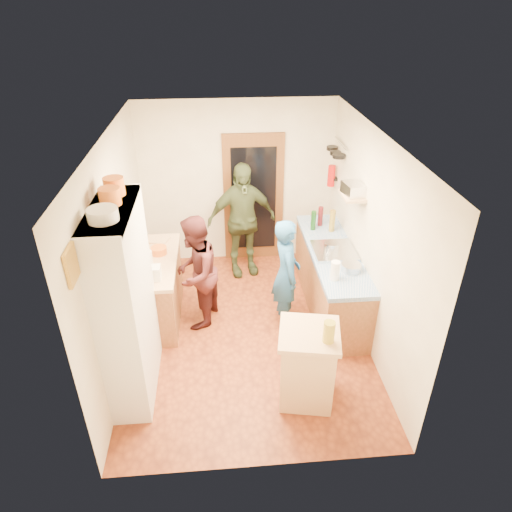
{
  "coord_description": "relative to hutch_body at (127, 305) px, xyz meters",
  "views": [
    {
      "loc": [
        -0.3,
        -4.73,
        3.92
      ],
      "look_at": [
        0.13,
        0.15,
        1.06
      ],
      "focal_mm": 32.0,
      "sensor_mm": 36.0,
      "label": 1
    }
  ],
  "objects": [
    {
      "name": "bottle_b",
      "position": [
        2.48,
        2.05,
        -0.05
      ],
      "size": [
        0.09,
        0.09,
        0.29
      ],
      "primitive_type": "cylinder",
      "rotation": [
        0.0,
        0.0,
        -0.3
      ],
      "color": "#591419",
      "rests_on": "right_counter_top"
    },
    {
      "name": "pan_hang_b",
      "position": [
        2.7,
        2.35,
        0.8
      ],
      "size": [
        0.16,
        0.16,
        0.05
      ],
      "primitive_type": "cylinder",
      "color": "black",
      "rests_on": "pan_rail"
    },
    {
      "name": "toaster",
      "position": [
        0.15,
        0.78,
        -0.11
      ],
      "size": [
        0.23,
        0.15,
        0.17
      ],
      "primitive_type": "cube",
      "rotation": [
        0.0,
        0.0,
        -0.01
      ],
      "color": "white",
      "rests_on": "left_counter_top"
    },
    {
      "name": "hob",
      "position": [
        2.5,
        1.24,
        -0.18
      ],
      "size": [
        0.55,
        0.58,
        0.04
      ],
      "primitive_type": "cube",
      "color": "silver",
      "rests_on": "right_counter_top"
    },
    {
      "name": "kettle",
      "position": [
        0.05,
        1.16,
        -0.11
      ],
      "size": [
        0.19,
        0.19,
        0.17
      ],
      "primitive_type": "cylinder",
      "rotation": [
        0.0,
        0.0,
        -0.29
      ],
      "color": "white",
      "rests_on": "left_counter_top"
    },
    {
      "name": "pan_hang_c",
      "position": [
        2.7,
        2.55,
        0.81
      ],
      "size": [
        0.17,
        0.17,
        0.05
      ],
      "primitive_type": "cylinder",
      "color": "black",
      "rests_on": "pan_rail"
    },
    {
      "name": "oil_jar",
      "position": [
        2.02,
        -0.52,
        -0.07
      ],
      "size": [
        0.14,
        0.14,
        0.23
      ],
      "primitive_type": "cylinder",
      "rotation": [
        0.0,
        0.0,
        -0.19
      ],
      "color": "#AD9E2D",
      "rests_on": "island_top"
    },
    {
      "name": "cutting_board",
      "position": [
        1.83,
        -0.31,
        -0.21
      ],
      "size": [
        0.4,
        0.34,
        0.02
      ],
      "primitive_type": "cube",
      "rotation": [
        0.0,
        0.0,
        -0.19
      ],
      "color": "white",
      "rests_on": "island_top"
    },
    {
      "name": "left_counter_base",
      "position": [
        0.1,
        1.25,
        -0.68
      ],
      "size": [
        0.6,
        1.4,
        0.85
      ],
      "primitive_type": "cube",
      "color": "#A0603B",
      "rests_on": "ground"
    },
    {
      "name": "bottle_a",
      "position": [
        2.35,
        1.93,
        -0.06
      ],
      "size": [
        0.08,
        0.08,
        0.29
      ],
      "primitive_type": "cylinder",
      "rotation": [
        0.0,
        0.0,
        -0.1
      ],
      "color": "#143F14",
      "rests_on": "right_counter_top"
    },
    {
      "name": "pan_rail",
      "position": [
        2.76,
        2.33,
        0.95
      ],
      "size": [
        0.02,
        0.65,
        0.02
      ],
      "primitive_type": "cylinder",
      "rotation": [
        1.57,
        0.0,
        0.0
      ],
      "color": "silver",
      "rests_on": "wall_right"
    },
    {
      "name": "wall_right",
      "position": [
        2.81,
        0.8,
        0.2
      ],
      "size": [
        0.02,
        4.0,
        2.6
      ],
      "primitive_type": "cube",
      "color": "silver",
      "rests_on": "ground"
    },
    {
      "name": "door_frame",
      "position": [
        1.55,
        2.77,
        -0.05
      ],
      "size": [
        0.95,
        0.06,
        2.1
      ],
      "primitive_type": "cube",
      "color": "brown",
      "rests_on": "ground"
    },
    {
      "name": "fire_extinguisher",
      "position": [
        2.71,
        2.5,
        0.4
      ],
      "size": [
        0.11,
        0.11,
        0.32
      ],
      "primitive_type": "cylinder",
      "color": "red",
      "rests_on": "wall_right"
    },
    {
      "name": "radio",
      "position": [
        2.67,
        1.25,
        0.69
      ],
      "size": [
        0.27,
        0.33,
        0.15
      ],
      "primitive_type": "cube",
      "rotation": [
        0.0,
        0.0,
        0.17
      ],
      "color": "silver",
      "rests_on": "wall_shelf"
    },
    {
      "name": "orange_pot_b",
      "position": [
        0.0,
        0.31,
        1.19
      ],
      "size": [
        0.2,
        0.2,
        0.18
      ],
      "primitive_type": "cylinder",
      "color": "orange",
      "rests_on": "hutch_top_shelf"
    },
    {
      "name": "plate_stack",
      "position": [
        0.0,
        -0.27,
        1.16
      ],
      "size": [
        0.27,
        0.27,
        0.11
      ],
      "primitive_type": "cylinder",
      "color": "white",
      "rests_on": "hutch_top_shelf"
    },
    {
      "name": "hutch_body",
      "position": [
        0.0,
        0.0,
        0.0
      ],
      "size": [
        0.4,
        1.2,
        2.2
      ],
      "primitive_type": "cube",
      "color": "silver",
      "rests_on": "ground"
    },
    {
      "name": "wall_back",
      "position": [
        1.3,
        2.81,
        0.2
      ],
      "size": [
        3.0,
        0.02,
        2.6
      ],
      "primitive_type": "cube",
      "color": "silver",
      "rests_on": "ground"
    },
    {
      "name": "person_left",
      "position": [
        0.7,
        1.1,
        -0.32
      ],
      "size": [
        0.78,
        0.89,
        1.55
      ],
      "primitive_type": "imported",
      "rotation": [
        0.0,
        0.0,
        -1.86
      ],
      "color": "#411A1B",
      "rests_on": "ground"
    },
    {
      "name": "right_counter_top",
      "position": [
        2.5,
        1.3,
        -0.23
      ],
      "size": [
        0.62,
        2.22,
        0.06
      ],
      "primitive_type": "cube",
      "color": "#1955AA",
      "rests_on": "right_counter_base"
    },
    {
      "name": "mixing_bowl",
      "position": [
        2.6,
        0.76,
        -0.15
      ],
      "size": [
        0.32,
        0.32,
        0.1
      ],
      "primitive_type": "cylinder",
      "rotation": [
        0.0,
        0.0,
        0.34
      ],
      "color": "silver",
      "rests_on": "right_counter_top"
    },
    {
      "name": "wall_front",
      "position": [
        1.3,
        -1.21,
        0.2
      ],
      "size": [
        3.0,
        0.02,
        2.6
      ],
      "primitive_type": "cube",
      "color": "silver",
      "rests_on": "ground"
    },
    {
      "name": "pan_hang_a",
      "position": [
        2.7,
        2.15,
        0.82
      ],
      "size": [
        0.18,
        0.18,
        0.05
      ],
      "primitive_type": "cylinder",
      "color": "black",
      "rests_on": "pan_rail"
    },
    {
      "name": "orange_pot_a",
      "position": [
        0.0,
        0.08,
        1.18
      ],
      "size": [
        0.2,
        0.2,
        0.16
      ],
      "primitive_type": "cylinder",
      "color": "orange",
      "rests_on": "hutch_top_shelf"
    },
    {
      "name": "orange_bowl",
      "position": [
        0.18,
        1.4,
        -0.15
      ],
      "size": [
        0.26,
        0.26,
        0.09
      ],
      "primitive_type": "cylinder",
      "rotation": [
        0.0,
        0.0,
        0.25
      ],
      "color": "orange",
      "rests_on": "left_counter_top"
    },
    {
      "name": "person_hob",
      "position": [
        1.86,
        0.97,
        -0.34
      ],
      "size": [
        0.4,
        0.57,
        1.51
      ],
      "primitive_type": "imported",
      "rotation": [
        0.0,
        0.0,
        1.63
      ],
      "color": "#22538E",
      "rests_on": "ground"
    },
    {
      "name": "paper_towel",
      "position": [
        2.35,
        0.59,
        -0.08
      ],
      "size": [
        0.12,
        0.12,
        0.24
      ],
      "primitive_type": "cylinder",
      "rotation": [
        0.0,
        0.0,
        0.06
      ],
      "color": "white",
      "rests_on": "right_counter_top"
    },
    {
      "name": "floor",
      "position": [
        1.3,
        0.8,
        -1.11
      ],
      "size": [
        3.0,
        4.0,
        0.02
      ],
      "primitive_type": "cube",
      "color": "brown",
      "rests_on": "ground"
    },
    {
      "name": "ceiling",
      "position": [
        1.3,
        0.8,
        1.51
      ],
      "size": [
        3.0,
        4.0,
        0.02
      ],
      "primitive_type": "cube",
      "color": "silver",
      "rests_on": "ground"
    },
    {
      "name": "door_glass",
      "position": [
        1.55,
        2.74,
        -0.05
      ],
      "size": [
        0.7,
        0.02,
        1.7
      ],
      "primitive_type": "cube",
      "color": "black",
      "rests_on": "door_frame"
    },
    {
      "name": "island_top",
      "position": [
        1.87,
        -0.37,
        -0.22
      ],
      "size": [
        0.73,
        0.73,
        0.05
      ],
      "primitive_type": "cube",
      "rotation": [
        0.0,
        0.0,
        -0.19
      ],
      "color": "tan",
      "rests_on": "island_base"
    },
    {
      "name": "ext_bracket",
      "position": [
        2.77,
        2.5,
        0.35
      ],
      "size": [
        0.06,
        0.1,
        0.04
      ],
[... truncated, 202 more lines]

